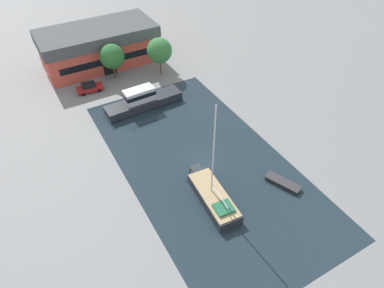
{
  "coord_description": "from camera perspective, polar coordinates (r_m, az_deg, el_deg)",
  "views": [
    {
      "loc": [
        -17.66,
        -28.25,
        32.93
      ],
      "look_at": [
        0.0,
        2.99,
        1.0
      ],
      "focal_mm": 32.0,
      "sensor_mm": 36.0,
      "label": 1
    }
  ],
  "objects": [
    {
      "name": "ground_plane",
      "position": [
        46.84,
        1.81,
        -3.04
      ],
      "size": [
        440.0,
        440.0,
        0.0
      ],
      "primitive_type": "plane",
      "color": "gray"
    },
    {
      "name": "water_canal",
      "position": [
        46.84,
        1.81,
        -3.03
      ],
      "size": [
        20.55,
        39.93,
        0.01
      ],
      "primitive_type": "cube",
      "color": "#1E2D38",
      "rests_on": "ground"
    },
    {
      "name": "warehouse_building",
      "position": [
        70.16,
        -15.25,
        15.52
      ],
      "size": [
        21.63,
        10.55,
        7.12
      ],
      "rotation": [
        0.0,
        0.0,
        0.01
      ],
      "color": "#C64C3D",
      "rests_on": "ground"
    },
    {
      "name": "quay_tree_near_building",
      "position": [
        64.14,
        -13.22,
        14.02
      ],
      "size": [
        4.41,
        4.41,
        6.49
      ],
      "color": "brown",
      "rests_on": "ground"
    },
    {
      "name": "quay_tree_by_water",
      "position": [
        64.12,
        -5.45,
        15.24
      ],
      "size": [
        4.57,
        4.57,
        6.88
      ],
      "color": "brown",
      "rests_on": "ground"
    },
    {
      "name": "parked_car",
      "position": [
        62.68,
        -16.69,
        9.02
      ],
      "size": [
        4.53,
        2.02,
        1.72
      ],
      "rotation": [
        0.0,
        0.0,
        4.64
      ],
      "color": "maroon",
      "rests_on": "ground"
    },
    {
      "name": "sailboat_moored",
      "position": [
        41.86,
        3.5,
        -8.67
      ],
      "size": [
        3.65,
        10.02,
        13.82
      ],
      "rotation": [
        0.0,
        0.0,
        -0.07
      ],
      "color": "#23282D",
      "rests_on": "water_canal"
    },
    {
      "name": "motor_cruiser",
      "position": [
        56.58,
        -8.27,
        7.17
      ],
      "size": [
        13.02,
        3.58,
        3.58
      ],
      "rotation": [
        0.0,
        0.0,
        1.6
      ],
      "color": "#23282D",
      "rests_on": "water_canal"
    },
    {
      "name": "small_dinghy",
      "position": [
        45.32,
        14.9,
        -6.26
      ],
      "size": [
        3.07,
        4.79,
        0.57
      ],
      "rotation": [
        0.0,
        0.0,
        0.4
      ],
      "color": "#23282D",
      "rests_on": "water_canal"
    }
  ]
}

